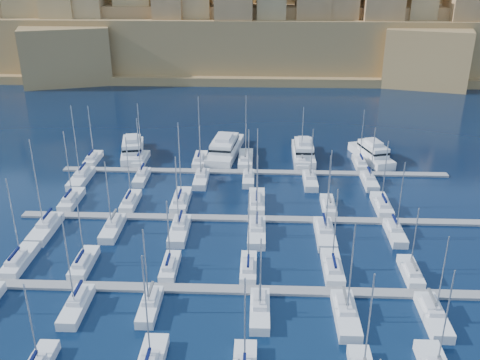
{
  "coord_description": "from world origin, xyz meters",
  "views": [
    {
      "loc": [
        1.44,
        -75.9,
        45.28
      ],
      "look_at": [
        -1.89,
        6.0,
        9.56
      ],
      "focal_mm": 40.0,
      "sensor_mm": 36.0,
      "label": 1
    }
  ],
  "objects_px": {
    "motor_yacht_b": "(225,148)",
    "motor_yacht_c": "(303,152)",
    "motor_yacht_a": "(132,149)",
    "motor_yacht_d": "(372,153)"
  },
  "relations": [
    {
      "from": "motor_yacht_b",
      "to": "motor_yacht_c",
      "type": "height_order",
      "value": "same"
    },
    {
      "from": "motor_yacht_b",
      "to": "motor_yacht_d",
      "type": "relative_size",
      "value": 1.28
    },
    {
      "from": "motor_yacht_c",
      "to": "motor_yacht_d",
      "type": "distance_m",
      "value": 15.74
    },
    {
      "from": "motor_yacht_a",
      "to": "motor_yacht_b",
      "type": "distance_m",
      "value": 21.85
    },
    {
      "from": "motor_yacht_b",
      "to": "motor_yacht_d",
      "type": "height_order",
      "value": "same"
    },
    {
      "from": "motor_yacht_a",
      "to": "motor_yacht_c",
      "type": "bearing_deg",
      "value": -0.2
    },
    {
      "from": "motor_yacht_c",
      "to": "motor_yacht_a",
      "type": "bearing_deg",
      "value": 179.8
    },
    {
      "from": "motor_yacht_d",
      "to": "motor_yacht_a",
      "type": "bearing_deg",
      "value": 179.53
    },
    {
      "from": "motor_yacht_b",
      "to": "motor_yacht_c",
      "type": "xyz_separation_m",
      "value": [
        18.43,
        -1.87,
        0.0
      ]
    },
    {
      "from": "motor_yacht_a",
      "to": "motor_yacht_c",
      "type": "xyz_separation_m",
      "value": [
        40.21,
        -0.14,
        -0.0
      ]
    }
  ]
}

